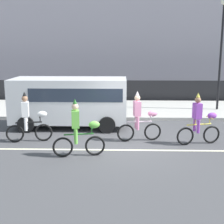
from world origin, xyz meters
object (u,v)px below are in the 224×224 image
parade_cyclist_pink (140,119)px  street_lamp_post (222,38)px  parade_cyclist_purple (200,122)px  parked_van_white (71,99)px  parade_cyclist_lime (79,131)px  parade_cyclist_zebra (29,120)px

parade_cyclist_pink → street_lamp_post: size_ratio=0.33×
parade_cyclist_purple → parked_van_white: (-5.07, 2.43, 0.44)m
parade_cyclist_lime → street_lamp_post: street_lamp_post is taller
parade_cyclist_zebra → parade_cyclist_purple: same height
parade_cyclist_zebra → street_lamp_post: street_lamp_post is taller
parade_cyclist_lime → parade_cyclist_pink: 2.73m
parade_cyclist_purple → parade_cyclist_pink: bearing=170.5°
parade_cyclist_lime → street_lamp_post: bearing=47.8°
parade_cyclist_purple → parked_van_white: 5.64m
parade_cyclist_zebra → parade_cyclist_lime: size_ratio=1.00×
parade_cyclist_zebra → parade_cyclist_purple: bearing=-1.3°
parade_cyclist_pink → street_lamp_post: 7.89m
parade_cyclist_lime → parade_cyclist_pink: same height
street_lamp_post → parade_cyclist_purple: bearing=-112.5°
parade_cyclist_pink → parked_van_white: 3.61m
parade_cyclist_zebra → parade_cyclist_pink: 4.16m
parade_cyclist_lime → parked_van_white: 3.97m
parade_cyclist_lime → parade_cyclist_purple: size_ratio=1.00×
parked_van_white → parade_cyclist_lime: bearing=-77.6°
parade_cyclist_zebra → street_lamp_post: 10.97m
parked_van_white → street_lamp_post: (7.53, 3.51, 2.71)m
parade_cyclist_pink → parade_cyclist_purple: size_ratio=1.00×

